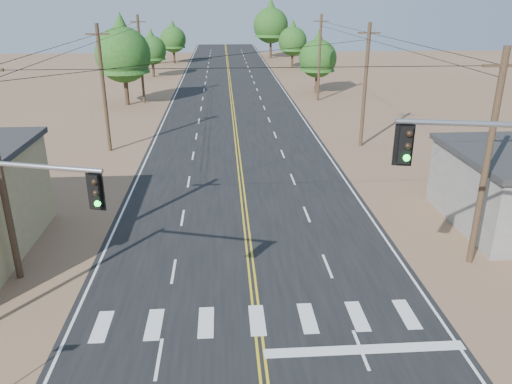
{
  "coord_description": "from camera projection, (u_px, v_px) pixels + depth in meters",
  "views": [
    {
      "loc": [
        -1.15,
        -8.32,
        11.85
      ],
      "look_at": [
        0.29,
        12.91,
        3.5
      ],
      "focal_mm": 35.0,
      "sensor_mm": 36.0,
      "label": 1
    }
  ],
  "objects": [
    {
      "name": "road",
      "position": [
        238.0,
        155.0,
        39.99
      ],
      "size": [
        15.0,
        200.0,
        0.02
      ],
      "primitive_type": "cube",
      "color": "black",
      "rests_on": "ground"
    },
    {
      "name": "utility_pole_left_mid",
      "position": [
        103.0,
        88.0,
        39.32
      ],
      "size": [
        1.8,
        0.3,
        10.0
      ],
      "color": "#4C3826",
      "rests_on": "ground"
    },
    {
      "name": "utility_pole_left_far",
      "position": [
        141.0,
        59.0,
        57.9
      ],
      "size": [
        1.8,
        0.3,
        10.0
      ],
      "color": "#4C3826",
      "rests_on": "ground"
    },
    {
      "name": "utility_pole_right_near",
      "position": [
        487.0,
        160.0,
        22.07
      ],
      "size": [
        1.8,
        0.3,
        10.0
      ],
      "color": "#4C3826",
      "rests_on": "ground"
    },
    {
      "name": "utility_pole_right_mid",
      "position": [
        365.0,
        85.0,
        40.64
      ],
      "size": [
        1.8,
        0.3,
        10.0
      ],
      "color": "#4C3826",
      "rests_on": "ground"
    },
    {
      "name": "utility_pole_right_far",
      "position": [
        320.0,
        57.0,
        59.22
      ],
      "size": [
        1.8,
        0.3,
        10.0
      ],
      "color": "#4C3826",
      "rests_on": "ground"
    },
    {
      "name": "tree_left_near",
      "position": [
        123.0,
        49.0,
        56.3
      ],
      "size": [
        6.22,
        6.22,
        10.37
      ],
      "color": "#3F2D1E",
      "rests_on": "ground"
    },
    {
      "name": "tree_left_mid",
      "position": [
        152.0,
        47.0,
        77.44
      ],
      "size": [
        4.44,
        4.44,
        7.41
      ],
      "color": "#3F2D1E",
      "rests_on": "ground"
    },
    {
      "name": "tree_left_far",
      "position": [
        173.0,
        37.0,
        93.34
      ],
      "size": [
        4.77,
        4.77,
        7.95
      ],
      "color": "#3F2D1E",
      "rests_on": "ground"
    },
    {
      "name": "tree_right_near",
      "position": [
        318.0,
        55.0,
        63.93
      ],
      "size": [
        4.83,
        4.83,
        8.05
      ],
      "color": "#3F2D1E",
      "rests_on": "ground"
    },
    {
      "name": "tree_right_mid",
      "position": [
        293.0,
        38.0,
        87.41
      ],
      "size": [
        4.97,
        4.97,
        8.29
      ],
      "color": "#3F2D1E",
      "rests_on": "ground"
    },
    {
      "name": "tree_right_far",
      "position": [
        271.0,
        22.0,
        100.56
      ],
      "size": [
        7.01,
        7.01,
        11.69
      ],
      "color": "#3F2D1E",
      "rests_on": "ground"
    }
  ]
}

